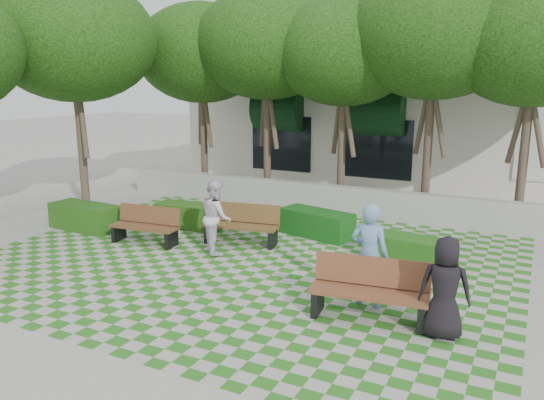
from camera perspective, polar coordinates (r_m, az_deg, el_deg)
The scene contains 17 objects.
ground at distance 11.61m, azimuth -5.62°, elevation -7.97°, with size 90.00×90.00×0.00m, color gray.
lawn at distance 12.41m, azimuth -3.13°, elevation -6.52°, with size 12.00×12.00×0.00m, color #2B721E.
sidewalk_south at distance 8.43m, azimuth -23.90°, elevation -17.44°, with size 16.00×2.00×0.01m, color #9E9B93.
sidewalk_west at distance 17.05m, azimuth -24.59°, elevation -2.32°, with size 2.00×12.00×0.01m, color #9E9B93.
retaining_wall at distance 16.82m, azimuth 5.76°, elevation 0.15°, with size 15.00×0.36×0.90m, color #9E9B93.
bench_east at distance 9.50m, azimuth 10.44°, elevation -9.61°, with size 2.10×0.94×1.07m.
bench_mid at distance 13.57m, azimuth -3.28°, elevation -2.70°, with size 2.01×0.96×1.01m.
bench_west at distance 13.95m, azimuth -13.42°, elevation -2.73°, with size 1.85×0.76×0.95m.
hedge_east at distance 12.48m, azimuth 14.66°, elevation -5.31°, with size 1.81×0.72×0.63m, color #1C4E14.
hedge_midright at distance 14.26m, azimuth 4.82°, elevation -2.54°, with size 1.99×0.80×0.70m, color #124515.
hedge_midleft at distance 15.23m, azimuth -8.81°, elevation -1.69°, with size 1.94×0.77×0.68m, color #204813.
hedge_west at distance 15.75m, azimuth -19.46°, elevation -1.71°, with size 2.07×0.83×0.72m, color #1E4A13.
person_blue at distance 9.88m, azimuth 10.42°, elevation -5.86°, with size 0.71×0.47×1.95m, color #6992C0.
person_dark at distance 9.03m, azimuth 18.10°, elevation -8.99°, with size 0.83×0.54×1.69m, color black.
person_white at distance 12.80m, azimuth -6.02°, elevation -1.79°, with size 0.87×0.68×1.79m, color silver.
tree_row at distance 16.99m, azimuth -0.30°, elevation 16.39°, with size 17.70×13.40×7.41m.
building at distance 23.78m, azimuth 15.02°, elevation 8.49°, with size 18.00×8.92×5.15m.
Camera 1 is at (5.91, -9.12, 4.09)m, focal length 35.00 mm.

